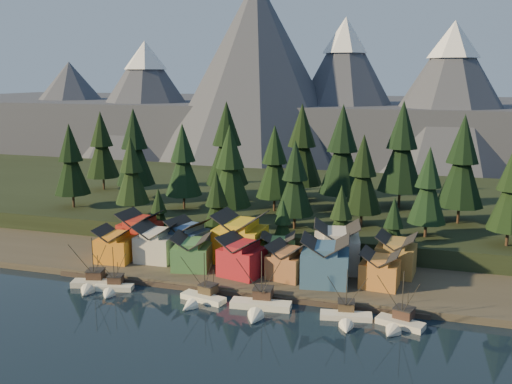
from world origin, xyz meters
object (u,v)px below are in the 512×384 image
(boat_1, at_px, (112,282))
(boat_3, at_px, (200,293))
(boat_0, at_px, (91,277))
(boat_5, at_px, (346,311))
(boat_4, at_px, (259,300))
(house_back_0, at_px, (140,230))
(boat_6, at_px, (399,316))
(house_front_1, at_px, (156,242))
(house_back_1, at_px, (188,238))
(house_front_0, at_px, (115,244))

(boat_1, distance_m, boat_3, 19.83)
(boat_0, height_order, boat_1, boat_0)
(boat_0, relative_size, boat_1, 1.15)
(boat_1, bearing_deg, boat_5, -13.80)
(boat_0, relative_size, boat_5, 1.10)
(boat_0, bearing_deg, boat_1, -18.66)
(boat_1, relative_size, boat_4, 0.78)
(boat_4, height_order, house_back_0, boat_4)
(boat_4, xyz_separation_m, boat_5, (16.64, 0.15, -0.33))
(boat_4, distance_m, house_back_0, 45.06)
(boat_1, xyz_separation_m, boat_6, (58.30, -0.44, 0.27))
(house_front_1, xyz_separation_m, house_back_1, (6.00, 4.72, 0.18))
(boat_5, xyz_separation_m, house_front_0, (-56.34, 14.11, 3.80))
(boat_3, bearing_deg, house_front_1, 150.28)
(boat_0, bearing_deg, house_front_1, 53.28)
(boat_1, height_order, boat_5, boat_5)
(boat_4, xyz_separation_m, house_back_0, (-38.17, 23.56, 4.37))
(house_front_0, bearing_deg, house_back_0, 76.89)
(boat_0, relative_size, house_front_0, 1.39)
(house_back_1, bearing_deg, boat_0, -107.37)
(house_front_0, relative_size, house_back_1, 0.85)
(boat_3, xyz_separation_m, house_back_1, (-12.17, 21.75, 4.24))
(boat_1, distance_m, house_front_1, 17.56)
(house_front_1, relative_size, house_back_0, 0.91)
(house_back_0, relative_size, house_back_1, 0.98)
(boat_5, xyz_separation_m, boat_6, (9.38, -0.21, 0.37))
(boat_6, distance_m, house_front_0, 67.35)
(boat_3, xyz_separation_m, boat_4, (12.45, -0.34, 0.17))
(boat_4, bearing_deg, boat_5, -4.45)
(boat_4, distance_m, boat_6, 26.02)
(boat_1, bearing_deg, boat_4, -14.20)
(boat_5, relative_size, house_back_1, 1.08)
(house_front_1, bearing_deg, house_back_1, 36.79)
(boat_0, relative_size, boat_3, 1.07)
(boat_6, height_order, house_front_1, house_front_1)
(boat_1, relative_size, boat_3, 0.93)
(boat_3, distance_m, house_back_1, 25.29)
(house_back_0, bearing_deg, house_front_1, -35.31)
(house_front_0, bearing_deg, boat_4, -23.46)
(house_front_0, bearing_deg, boat_5, -17.76)
(boat_5, bearing_deg, boat_6, -10.21)
(boat_0, height_order, house_front_1, boat_0)
(house_back_0, bearing_deg, house_front_0, -95.37)
(house_front_0, bearing_deg, boat_0, -84.66)
(boat_5, height_order, house_front_0, house_front_0)
(boat_3, height_order, boat_4, boat_4)
(boat_1, height_order, house_back_0, house_back_0)
(boat_3, relative_size, house_back_0, 1.13)
(boat_1, bearing_deg, house_back_0, 90.71)
(boat_0, xyz_separation_m, house_front_0, (-2.14, 13.45, 3.37))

